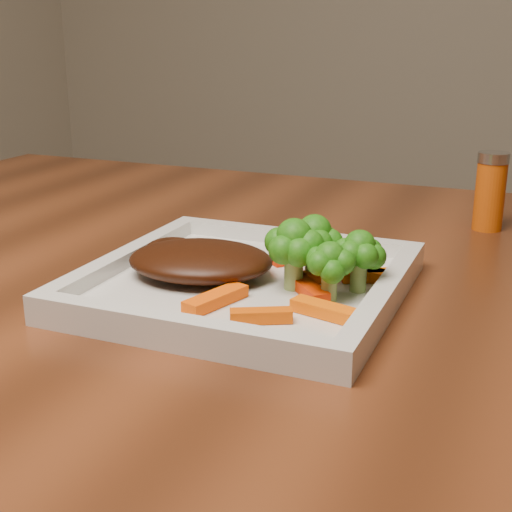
% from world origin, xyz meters
% --- Properties ---
extents(plate, '(0.27, 0.27, 0.01)m').
position_xyz_m(plate, '(-0.14, -0.22, 0.76)').
color(plate, silver).
rests_on(plate, dining_table).
extents(steak, '(0.15, 0.13, 0.03)m').
position_xyz_m(steak, '(-0.19, -0.22, 0.78)').
color(steak, '#391608').
rests_on(steak, plate).
extents(broccoli_0, '(0.06, 0.06, 0.07)m').
position_xyz_m(broccoli_0, '(-0.09, -0.20, 0.80)').
color(broccoli_0, '#2E6D12').
rests_on(broccoli_0, plate).
extents(broccoli_1, '(0.06, 0.06, 0.06)m').
position_xyz_m(broccoli_1, '(-0.04, -0.21, 0.79)').
color(broccoli_1, '#297413').
rests_on(broccoli_1, plate).
extents(broccoli_2, '(0.05, 0.05, 0.06)m').
position_xyz_m(broccoli_2, '(-0.06, -0.24, 0.79)').
color(broccoli_2, '#1B6911').
rests_on(broccoli_2, plate).
extents(broccoli_3, '(0.08, 0.08, 0.06)m').
position_xyz_m(broccoli_3, '(-0.10, -0.22, 0.79)').
color(broccoli_3, '#116310').
rests_on(broccoli_3, plate).
extents(carrot_0, '(0.05, 0.03, 0.01)m').
position_xyz_m(carrot_0, '(-0.09, -0.30, 0.77)').
color(carrot_0, '#DC4C03').
rests_on(carrot_0, plate).
extents(carrot_1, '(0.06, 0.03, 0.01)m').
position_xyz_m(carrot_1, '(-0.05, -0.27, 0.77)').
color(carrot_1, '#FF6104').
rests_on(carrot_1, plate).
extents(carrot_2, '(0.04, 0.07, 0.01)m').
position_xyz_m(carrot_2, '(-0.14, -0.28, 0.77)').
color(carrot_2, '#FF5304').
rests_on(carrot_2, plate).
extents(carrot_3, '(0.05, 0.03, 0.01)m').
position_xyz_m(carrot_3, '(-0.04, -0.18, 0.77)').
color(carrot_3, '#E35803').
rests_on(carrot_3, plate).
extents(carrot_4, '(0.04, 0.05, 0.01)m').
position_xyz_m(carrot_4, '(-0.12, -0.15, 0.77)').
color(carrot_4, red).
rests_on(carrot_4, plate).
extents(carrot_5, '(0.05, 0.05, 0.01)m').
position_xyz_m(carrot_5, '(-0.08, -0.23, 0.77)').
color(carrot_5, red).
rests_on(carrot_5, plate).
extents(carrot_6, '(0.04, 0.04, 0.01)m').
position_xyz_m(carrot_6, '(-0.09, -0.20, 0.77)').
color(carrot_6, '#FD4604').
rests_on(carrot_6, plate).
extents(spice_shaker, '(0.04, 0.04, 0.09)m').
position_xyz_m(spice_shaker, '(0.04, 0.09, 0.80)').
color(spice_shaker, '#B8480A').
rests_on(spice_shaker, dining_table).
extents(carrot_7, '(0.06, 0.02, 0.01)m').
position_xyz_m(carrot_7, '(-0.04, -0.18, 0.77)').
color(carrot_7, '#E04C03').
rests_on(carrot_7, plate).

